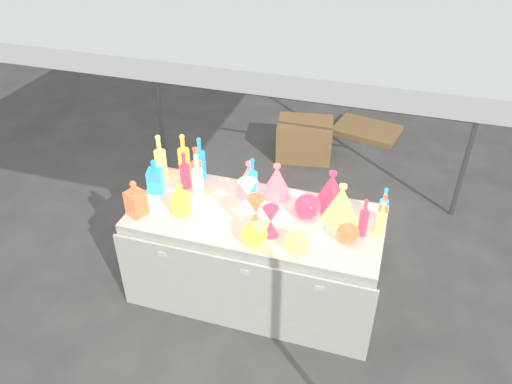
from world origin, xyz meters
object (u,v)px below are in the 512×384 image
(bottle_0, at_px, (184,155))
(hourglass_0, at_px, (256,213))
(display_table, at_px, (256,255))
(cardboard_box_closed, at_px, (304,139))
(globe_0, at_px, (254,235))
(lampshade_0, at_px, (277,180))
(decanter_0, at_px, (181,199))

(bottle_0, height_order, hourglass_0, bottle_0)
(display_table, bearing_deg, cardboard_box_closed, 92.50)
(display_table, height_order, globe_0, globe_0)
(cardboard_box_closed, xyz_separation_m, globe_0, (0.17, -2.44, 0.60))
(cardboard_box_closed, height_order, lampshade_0, lampshade_0)
(decanter_0, bearing_deg, lampshade_0, 38.42)
(decanter_0, distance_m, hourglass_0, 0.55)
(display_table, distance_m, hourglass_0, 0.52)
(display_table, relative_size, bottle_0, 5.15)
(hourglass_0, bearing_deg, display_table, 107.66)
(display_table, distance_m, bottle_0, 0.96)
(decanter_0, relative_size, globe_0, 1.50)
(lampshade_0, bearing_deg, cardboard_box_closed, 114.17)
(bottle_0, xyz_separation_m, lampshade_0, (0.77, -0.07, -0.04))
(hourglass_0, bearing_deg, cardboard_box_closed, 93.37)
(globe_0, bearing_deg, decanter_0, 165.45)
(display_table, height_order, hourglass_0, hourglass_0)
(display_table, bearing_deg, bottle_0, 152.84)
(decanter_0, distance_m, lampshade_0, 0.72)
(display_table, bearing_deg, lampshade_0, 75.67)
(hourglass_0, bearing_deg, lampshade_0, 85.36)
(bottle_0, bearing_deg, lampshade_0, -5.17)
(hourglass_0, distance_m, lampshade_0, 0.42)
(bottle_0, bearing_deg, hourglass_0, -33.25)
(display_table, height_order, decanter_0, decanter_0)
(lampshade_0, bearing_deg, bottle_0, -166.14)
(cardboard_box_closed, relative_size, decanter_0, 2.32)
(decanter_0, bearing_deg, cardboard_box_closed, 82.59)
(display_table, distance_m, decanter_0, 0.73)
(display_table, xyz_separation_m, lampshade_0, (0.07, 0.29, 0.51))
(display_table, xyz_separation_m, globe_0, (0.08, -0.28, 0.44))
(decanter_0, height_order, globe_0, decanter_0)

